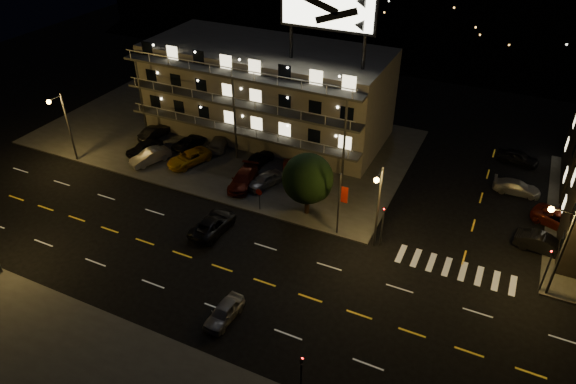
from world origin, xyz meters
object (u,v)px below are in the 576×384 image
at_px(lot_car_2, 189,158).
at_px(side_car_0, 543,244).
at_px(lot_car_7, 220,142).
at_px(road_car_east, 224,312).
at_px(tree, 307,180).
at_px(road_car_west, 213,224).
at_px(lot_car_4, 265,180).

height_order(lot_car_2, side_car_0, lot_car_2).
bearing_deg(lot_car_2, lot_car_7, 95.89).
relative_size(lot_car_7, side_car_0, 1.02).
distance_m(lot_car_2, lot_car_7, 4.73).
bearing_deg(road_car_east, tree, 91.63).
height_order(side_car_0, road_car_west, side_car_0).
bearing_deg(road_car_west, lot_car_4, -93.73).
distance_m(lot_car_7, road_car_west, 15.51).
xyz_separation_m(lot_car_2, road_car_west, (8.72, -8.88, -0.12)).
xyz_separation_m(tree, side_car_0, (20.60, 3.75, -3.06)).
bearing_deg(road_car_west, road_car_east, 128.63).
distance_m(lot_car_4, side_car_0, 26.39).
relative_size(lot_car_7, road_car_west, 0.91).
height_order(lot_car_7, side_car_0, side_car_0).
bearing_deg(lot_car_2, tree, 8.39).
distance_m(lot_car_7, road_car_east, 26.24).
bearing_deg(side_car_0, road_car_west, 115.74).
bearing_deg(road_car_east, side_car_0, 43.93).
distance_m(lot_car_2, road_car_west, 12.44).
bearing_deg(tree, lot_car_2, 169.54).
distance_m(lot_car_7, side_car_0, 35.05).
bearing_deg(lot_car_7, road_car_east, 106.98).
distance_m(tree, lot_car_2, 15.87).
bearing_deg(road_car_east, lot_car_2, 133.15).
distance_m(lot_car_4, road_car_west, 8.51).
bearing_deg(tree, lot_car_7, 152.47).
height_order(tree, road_car_west, tree).
relative_size(side_car_0, road_car_west, 0.89).
height_order(lot_car_4, road_car_west, lot_car_4).
xyz_separation_m(side_car_0, road_car_west, (-27.20, -9.80, -0.04)).
distance_m(tree, side_car_0, 21.16).
relative_size(lot_car_2, lot_car_4, 1.22).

